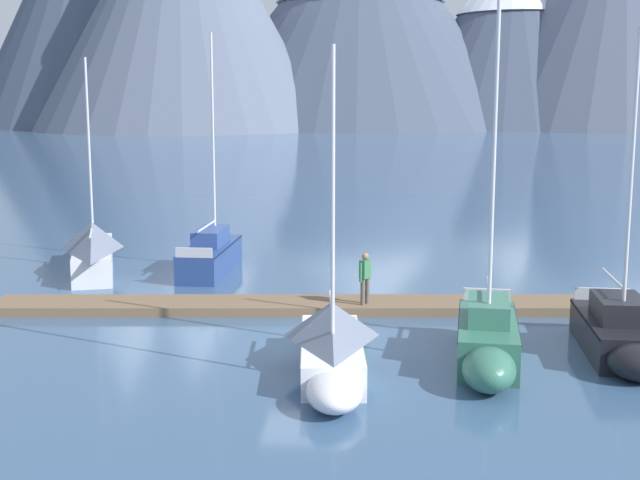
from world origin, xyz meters
The scene contains 10 objects.
ground_plane centered at (0.00, 0.00, 0.00)m, with size 700.00×700.00×0.00m, color #38567A.
mountain_shoulder_ridge centered at (-1.23, 177.62, 26.62)m, with size 81.60×81.60×50.73m.
mountain_east_summit centered at (33.64, 177.80, 20.70)m, with size 66.79×66.79×40.08m.
dock centered at (0.00, 4.00, 0.15)m, with size 21.24×3.34×0.30m.
sailboat_nearest_berth centered at (-9.32, 9.65, 1.00)m, with size 3.56×7.56×8.46m.
sailboat_second_berth centered at (-4.61, 10.41, 0.70)m, with size 1.76×6.70×9.42m.
sailboat_mid_dock_port centered at (0.82, -2.48, 0.80)m, with size 2.04×6.26×8.14m.
sailboat_mid_dock_starboard centered at (4.84, -1.56, 0.69)m, with size 2.06×5.87×9.38m.
sailboat_far_berth centered at (8.52, -0.56, 0.64)m, with size 2.06×5.41×8.69m.
person_on_dock centered at (1.60, 3.68, 1.26)m, with size 0.39×0.50×1.69m.
Camera 1 is at (1.78, -23.19, 6.96)m, focal length 47.78 mm.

